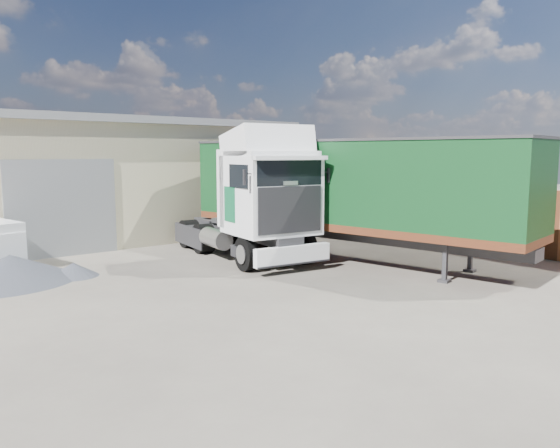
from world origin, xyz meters
TOP-DOWN VIEW (x-y plane):
  - ground at (0.00, 0.00)m, footprint 120.00×120.00m
  - brick_boundary_wall at (11.50, 6.00)m, footprint 0.35×26.00m
  - tractor_unit at (3.07, 4.75)m, footprint 3.66×7.41m
  - box_trailer at (5.66, 2.95)m, footprint 4.93×13.19m
  - gravel_heap at (-4.69, 6.69)m, footprint 5.65×5.31m

SIDE VIEW (x-z plane):
  - ground at x=0.00m, z-range 0.00..0.00m
  - gravel_heap at x=-4.69m, z-range -0.03..0.83m
  - brick_boundary_wall at x=11.50m, z-range 0.00..2.50m
  - tractor_unit at x=3.07m, z-range -0.38..4.38m
  - box_trailer at x=5.66m, z-range 0.47..4.76m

